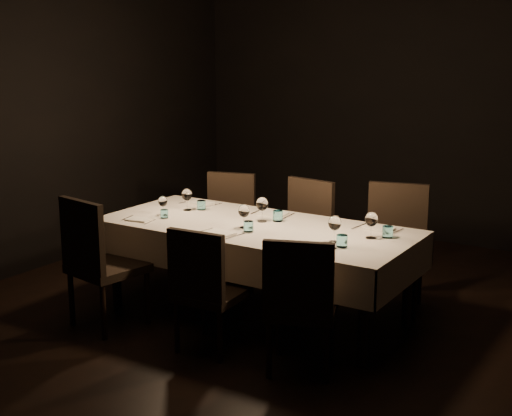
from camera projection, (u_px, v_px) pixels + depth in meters
The scene contains 14 objects.
room at pixel (256, 132), 5.47m from camera, with size 5.01×6.01×3.01m.
dining_table at pixel (256, 234), 5.66m from camera, with size 2.52×1.12×0.76m.
chair_near_left at pixel (98, 258), 5.44m from camera, with size 0.58×0.58×1.04m.
place_setting_near_left at pixel (156, 210), 5.88m from camera, with size 0.30×0.39×0.16m.
chair_near_center at pixel (205, 285), 5.00m from camera, with size 0.47×0.47×0.92m.
place_setting_near_center at pixel (238, 221), 5.46m from camera, with size 0.35×0.41×0.19m.
chair_near_right at pixel (300, 300), 4.67m from camera, with size 0.59×0.59×0.95m.
place_setting_near_right at pixel (329, 235), 5.05m from camera, with size 0.36×0.42×0.20m.
chair_far_left at pixel (227, 220), 6.73m from camera, with size 0.57×0.57×0.97m.
place_setting_far_left at pixel (194, 200), 6.20m from camera, with size 0.35×0.41×0.19m.
chair_far_center at pixel (302, 231), 6.28m from camera, with size 0.54×0.54×1.00m.
place_setting_far_center at pixel (269, 210), 5.81m from camera, with size 0.37×0.42×0.20m.
chair_far_right at pixel (395, 242), 5.90m from camera, with size 0.60×0.60×1.03m.
place_setting_far_right at pixel (377, 225), 5.32m from camera, with size 0.37×0.42×0.20m.
Camera 1 is at (2.90, -4.63, 2.16)m, focal length 50.00 mm.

